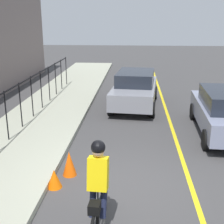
{
  "coord_description": "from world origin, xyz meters",
  "views": [
    {
      "loc": [
        -6.61,
        -0.18,
        3.87
      ],
      "look_at": [
        2.72,
        0.51,
        1.0
      ],
      "focal_mm": 49.05,
      "sensor_mm": 36.0,
      "label": 1
    }
  ],
  "objects_px": {
    "parked_sedan_rear": "(135,89)",
    "traffic_cone_far": "(54,179)",
    "traffic_cone_near": "(69,163)",
    "cyclist_lead": "(98,187)"
  },
  "relations": [
    {
      "from": "parked_sedan_rear",
      "to": "traffic_cone_far",
      "type": "xyz_separation_m",
      "value": [
        -7.25,
        1.88,
        -0.6
      ]
    },
    {
      "from": "parked_sedan_rear",
      "to": "traffic_cone_near",
      "type": "distance_m",
      "value": 6.85
    },
    {
      "from": "cyclist_lead",
      "to": "traffic_cone_near",
      "type": "xyz_separation_m",
      "value": [
        2.06,
        1.0,
        -0.58
      ]
    },
    {
      "from": "traffic_cone_near",
      "to": "traffic_cone_far",
      "type": "bearing_deg",
      "value": 159.01
    },
    {
      "from": "traffic_cone_far",
      "to": "traffic_cone_near",
      "type": "bearing_deg",
      "value": -20.99
    },
    {
      "from": "traffic_cone_near",
      "to": "traffic_cone_far",
      "type": "xyz_separation_m",
      "value": [
        -0.62,
        0.24,
        -0.1
      ]
    },
    {
      "from": "cyclist_lead",
      "to": "traffic_cone_near",
      "type": "relative_size",
      "value": 2.8
    },
    {
      "from": "traffic_cone_far",
      "to": "cyclist_lead",
      "type": "bearing_deg",
      "value": -139.47
    },
    {
      "from": "cyclist_lead",
      "to": "parked_sedan_rear",
      "type": "height_order",
      "value": "cyclist_lead"
    },
    {
      "from": "cyclist_lead",
      "to": "traffic_cone_near",
      "type": "bearing_deg",
      "value": 29.3
    }
  ]
}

